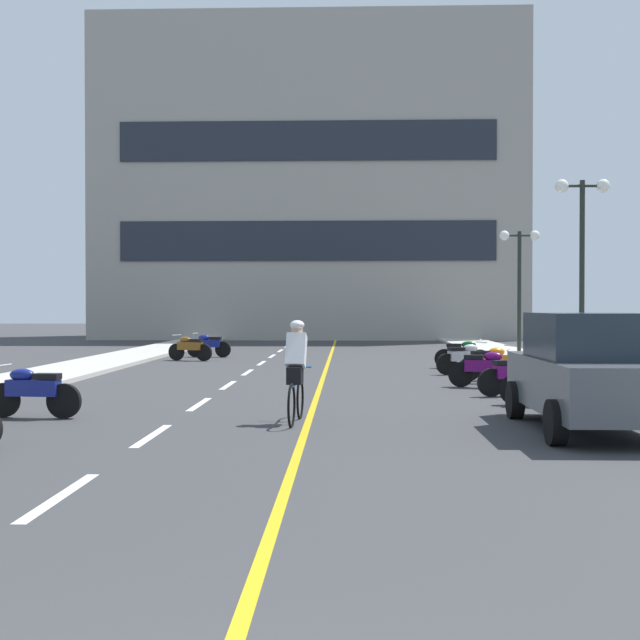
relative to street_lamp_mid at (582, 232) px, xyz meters
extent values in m
plane|color=#38383A|center=(-7.21, 0.54, -3.93)|extent=(140.00, 140.00, 0.00)
cube|color=#B7B2A8|center=(-14.41, 3.54, -3.87)|extent=(2.40, 72.00, 0.12)
cube|color=#B7B2A8|center=(-0.01, 3.54, -3.87)|extent=(2.40, 72.00, 0.12)
cube|color=silver|center=(-9.21, -14.46, -3.92)|extent=(0.14, 2.20, 0.01)
cube|color=silver|center=(-9.21, -10.46, -3.92)|extent=(0.14, 2.20, 0.01)
cube|color=silver|center=(-9.21, -6.46, -3.92)|extent=(0.14, 2.20, 0.01)
cube|color=silver|center=(-9.21, -2.46, -3.92)|extent=(0.14, 2.20, 0.01)
cube|color=silver|center=(-9.21, 1.54, -3.92)|extent=(0.14, 2.20, 0.01)
cube|color=silver|center=(-9.21, 5.54, -3.92)|extent=(0.14, 2.20, 0.01)
cube|color=silver|center=(-9.21, 9.54, -3.92)|extent=(0.14, 2.20, 0.01)
cube|color=silver|center=(-9.21, 13.54, -3.92)|extent=(0.14, 2.20, 0.01)
cube|color=silver|center=(-9.21, 17.54, -3.92)|extent=(0.14, 2.20, 0.01)
cube|color=silver|center=(-9.21, 21.54, -3.92)|extent=(0.14, 2.20, 0.01)
cube|color=silver|center=(-9.21, 25.54, -3.92)|extent=(0.14, 2.20, 0.01)
cube|color=gold|center=(-6.96, 3.54, -3.92)|extent=(0.12, 66.00, 0.01)
cube|color=#9E998E|center=(-8.56, 29.20, 5.43)|extent=(25.20, 9.32, 18.71)
cube|color=#1E232D|center=(-8.56, 24.49, 1.69)|extent=(21.17, 0.10, 2.25)
cube|color=#1E232D|center=(-8.56, 24.49, 7.30)|extent=(21.17, 0.10, 2.25)
cylinder|color=black|center=(0.00, 0.00, -1.21)|extent=(0.14, 0.14, 5.19)
cylinder|color=black|center=(0.00, 0.00, 1.23)|extent=(1.10, 0.08, 0.08)
sphere|color=white|center=(-0.55, 0.00, 1.23)|extent=(0.36, 0.36, 0.36)
sphere|color=white|center=(0.55, 0.00, 1.23)|extent=(0.36, 0.36, 0.36)
cylinder|color=black|center=(-0.05, 7.97, -1.54)|extent=(0.14, 0.14, 4.53)
cylinder|color=black|center=(-0.05, 7.97, 0.57)|extent=(1.10, 0.08, 0.08)
sphere|color=white|center=(-0.60, 7.97, 0.57)|extent=(0.36, 0.36, 0.36)
sphere|color=white|center=(0.50, 7.97, 0.57)|extent=(0.36, 0.36, 0.36)
cylinder|color=black|center=(-3.44, -8.36, -3.61)|extent=(0.22, 0.64, 0.64)
cylinder|color=black|center=(-1.74, -8.36, -3.61)|extent=(0.22, 0.64, 0.64)
cylinder|color=black|center=(-3.43, -11.16, -3.61)|extent=(0.22, 0.64, 0.64)
cube|color=#4C5156|center=(-2.58, -9.76, -3.21)|extent=(1.71, 4.20, 0.80)
cube|color=#1E2833|center=(-2.58, -9.76, -2.46)|extent=(1.56, 2.20, 0.70)
cylinder|color=black|center=(-12.25, -8.51, -3.63)|extent=(0.61, 0.15, 0.60)
cylinder|color=black|center=(-11.16, -8.60, -3.63)|extent=(0.61, 0.15, 0.60)
cube|color=navy|center=(-11.71, -8.56, -3.41)|extent=(0.92, 0.36, 0.28)
ellipsoid|color=navy|center=(-11.91, -8.54, -3.19)|extent=(0.46, 0.28, 0.22)
cube|color=black|center=(-11.46, -8.58, -3.21)|extent=(0.46, 0.28, 0.10)
cylinder|color=silver|center=(-12.25, -8.51, -3.03)|extent=(0.08, 0.60, 0.03)
cylinder|color=black|center=(-2.00, -6.75, -3.63)|extent=(0.60, 0.28, 0.60)
cylinder|color=black|center=(-3.05, -6.41, -3.63)|extent=(0.60, 0.28, 0.60)
cube|color=#B2B2B7|center=(-2.53, -6.58, -3.41)|extent=(0.94, 0.54, 0.28)
ellipsoid|color=#B2B2B7|center=(-2.34, -6.64, -3.19)|extent=(0.49, 0.36, 0.22)
cube|color=black|center=(-2.76, -6.50, -3.21)|extent=(0.49, 0.36, 0.10)
cylinder|color=silver|center=(-2.00, -6.75, -3.03)|extent=(0.21, 0.58, 0.03)
cylinder|color=black|center=(-2.19, -4.57, -3.63)|extent=(0.61, 0.25, 0.60)
cylinder|color=black|center=(-3.25, -4.85, -3.63)|extent=(0.61, 0.25, 0.60)
cube|color=#590C59|center=(-2.72, -4.71, -3.41)|extent=(0.94, 0.51, 0.28)
ellipsoid|color=#590C59|center=(-2.53, -4.66, -3.19)|extent=(0.49, 0.35, 0.22)
cube|color=black|center=(-2.96, -4.78, -3.21)|extent=(0.49, 0.35, 0.10)
cylinder|color=silver|center=(-2.19, -4.57, -3.03)|extent=(0.19, 0.59, 0.03)
cylinder|color=black|center=(-2.54, -3.03, -3.63)|extent=(0.60, 0.26, 0.60)
cylinder|color=black|center=(-3.60, -2.73, -3.63)|extent=(0.60, 0.26, 0.60)
cube|color=#590C59|center=(-3.07, -2.88, -3.41)|extent=(0.94, 0.51, 0.28)
ellipsoid|color=#590C59|center=(-2.88, -2.94, -3.19)|extent=(0.49, 0.35, 0.22)
cube|color=black|center=(-3.31, -2.81, -3.21)|extent=(0.49, 0.35, 0.10)
cylinder|color=silver|center=(-2.54, -3.03, -3.03)|extent=(0.19, 0.59, 0.03)
cylinder|color=black|center=(-2.08, -0.78, -3.63)|extent=(0.61, 0.23, 0.60)
cylinder|color=black|center=(-3.16, -1.02, -3.63)|extent=(0.61, 0.23, 0.60)
cube|color=orange|center=(-2.62, -0.90, -3.41)|extent=(0.94, 0.47, 0.28)
ellipsoid|color=orange|center=(-2.43, -0.85, -3.19)|extent=(0.48, 0.33, 0.22)
cube|color=black|center=(-2.86, -0.96, -3.21)|extent=(0.48, 0.33, 0.10)
cylinder|color=silver|center=(-2.08, -0.78, -3.03)|extent=(0.16, 0.59, 0.03)
cylinder|color=black|center=(-2.49, 1.23, -3.63)|extent=(0.60, 0.30, 0.60)
cylinder|color=black|center=(-3.52, 0.86, -3.63)|extent=(0.60, 0.30, 0.60)
cube|color=#B2B2B7|center=(-3.00, 1.05, -3.41)|extent=(0.94, 0.57, 0.28)
ellipsoid|color=#B2B2B7|center=(-2.82, 1.11, -3.19)|extent=(0.50, 0.38, 0.22)
cube|color=black|center=(-3.24, 0.96, -3.21)|extent=(0.50, 0.38, 0.10)
cylinder|color=silver|center=(-2.49, 1.23, -3.03)|extent=(0.23, 0.57, 0.03)
cylinder|color=black|center=(-2.22, 3.11, -3.63)|extent=(0.61, 0.24, 0.60)
cylinder|color=black|center=(-3.29, 3.38, -3.63)|extent=(0.61, 0.24, 0.60)
cube|color=#0C4C19|center=(-2.76, 3.24, -3.41)|extent=(0.94, 0.49, 0.28)
ellipsoid|color=#0C4C19|center=(-2.56, 3.20, -3.19)|extent=(0.48, 0.34, 0.22)
cube|color=black|center=(-3.00, 3.30, -3.21)|extent=(0.48, 0.34, 0.10)
cylinder|color=silver|center=(-2.22, 3.11, -3.03)|extent=(0.17, 0.59, 0.03)
cylinder|color=black|center=(-12.39, 6.94, -3.63)|extent=(0.60, 0.29, 0.60)
cylinder|color=black|center=(-11.34, 6.59, -3.63)|extent=(0.60, 0.29, 0.60)
cube|color=brown|center=(-11.87, 6.77, -3.41)|extent=(0.94, 0.55, 0.28)
ellipsoid|color=brown|center=(-12.06, 6.83, -3.19)|extent=(0.49, 0.37, 0.22)
cube|color=black|center=(-11.63, 6.69, -3.21)|extent=(0.49, 0.37, 0.10)
cylinder|color=silver|center=(-12.39, 6.94, -3.03)|extent=(0.22, 0.58, 0.03)
cylinder|color=black|center=(-12.08, 8.93, -3.63)|extent=(0.61, 0.19, 0.60)
cylinder|color=black|center=(-10.99, 8.76, -3.63)|extent=(0.61, 0.19, 0.60)
cube|color=navy|center=(-11.54, 8.85, -3.41)|extent=(0.93, 0.41, 0.28)
ellipsoid|color=navy|center=(-11.73, 8.87, -3.19)|extent=(0.47, 0.30, 0.22)
cube|color=black|center=(-11.29, 8.81, -3.21)|extent=(0.47, 0.30, 0.10)
cylinder|color=silver|center=(-12.08, 8.93, -3.03)|extent=(0.12, 0.60, 0.03)
torus|color=black|center=(-7.11, -8.46, -3.59)|extent=(0.09, 0.72, 0.72)
torus|color=black|center=(-7.19, -9.51, -3.59)|extent=(0.09, 0.72, 0.72)
cylinder|color=blue|center=(-7.16, -9.01, -3.29)|extent=(0.11, 0.95, 0.04)
cube|color=black|center=(-7.17, -9.16, -3.07)|extent=(0.11, 0.21, 0.06)
cylinder|color=blue|center=(-7.12, -8.56, -3.04)|extent=(0.42, 0.06, 0.03)
cube|color=black|center=(-7.16, -9.11, -3.14)|extent=(0.27, 0.38, 0.28)
cube|color=white|center=(-7.15, -8.96, -2.74)|extent=(0.35, 0.48, 0.61)
sphere|color=tan|center=(-7.14, -8.83, -2.39)|extent=(0.20, 0.20, 0.20)
ellipsoid|color=white|center=(-7.14, -8.83, -2.32)|extent=(0.24, 0.26, 0.16)
camera|label=1|loc=(-6.31, -22.83, -2.01)|focal=47.30mm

